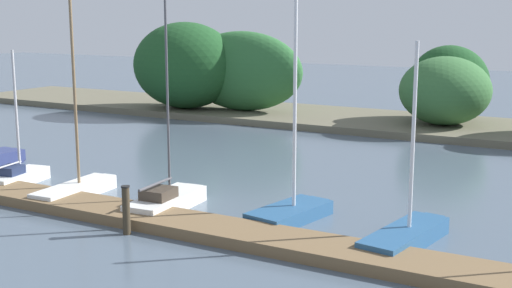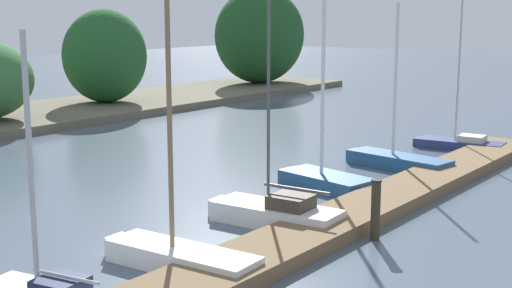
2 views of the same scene
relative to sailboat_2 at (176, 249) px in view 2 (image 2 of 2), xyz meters
name	(u,v)px [view 2 (image 2 of 2)]	position (x,y,z in m)	size (l,w,h in m)	color
dock_pier	(332,224)	(4.34, -1.27, -0.25)	(28.11, 1.80, 0.35)	brown
sailboat_2	(176,249)	(0.00, 0.00, 0.00)	(1.26, 3.86, 8.41)	white
sailboat_3	(273,211)	(3.86, 0.20, -0.06)	(1.46, 3.73, 7.06)	white
sailboat_4	(323,175)	(8.01, 1.26, -0.01)	(1.87, 3.38, 8.29)	#285684
sailboat_5	(395,159)	(11.93, 0.73, -0.10)	(1.66, 4.08, 5.77)	#285684
sailboat_6	(459,141)	(16.66, 0.26, -0.10)	(1.46, 3.62, 7.64)	navy
mooring_piling_1	(376,210)	(4.35, -2.48, 0.32)	(0.26, 0.26, 1.49)	#3D3323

